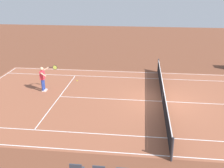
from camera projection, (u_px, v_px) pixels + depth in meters
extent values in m
plane|color=brown|center=(162.00, 101.00, 16.05)|extent=(60.00, 60.00, 0.00)
cube|color=#935138|center=(162.00, 101.00, 16.05)|extent=(24.20, 11.40, 0.00)
cube|color=white|center=(158.00, 73.00, 21.16)|extent=(23.80, 0.05, 0.01)
cube|color=white|center=(170.00, 156.00, 10.94)|extent=(23.80, 0.05, 0.01)
cube|color=white|center=(159.00, 79.00, 19.87)|extent=(23.80, 0.05, 0.01)
cube|color=white|center=(168.00, 138.00, 12.23)|extent=(23.80, 0.05, 0.01)
cube|color=white|center=(60.00, 97.00, 16.74)|extent=(0.05, 8.22, 0.01)
cube|color=white|center=(162.00, 101.00, 16.05)|extent=(12.80, 0.05, 0.01)
cylinder|color=#2D2D33|center=(158.00, 65.00, 21.25)|extent=(0.10, 0.10, 1.08)
cylinder|color=#2D2D33|center=(172.00, 149.00, 10.47)|extent=(0.10, 0.10, 1.08)
cube|color=black|center=(163.00, 95.00, 15.90)|extent=(0.02, 11.60, 0.88)
cube|color=white|center=(163.00, 87.00, 15.72)|extent=(0.04, 11.60, 0.06)
cube|color=white|center=(163.00, 95.00, 15.90)|extent=(0.04, 0.06, 0.88)
cylinder|color=navy|center=(43.00, 85.00, 17.38)|extent=(0.15, 0.15, 0.74)
cube|color=white|center=(44.00, 91.00, 17.52)|extent=(0.28, 0.12, 0.09)
cylinder|color=navy|center=(44.00, 84.00, 17.60)|extent=(0.15, 0.15, 0.74)
cube|color=white|center=(45.00, 89.00, 17.74)|extent=(0.28, 0.12, 0.09)
cube|color=#E03342|center=(42.00, 75.00, 17.26)|extent=(0.25, 0.39, 0.56)
sphere|color=#DBAA84|center=(42.00, 69.00, 17.11)|extent=(0.23, 0.23, 0.23)
cylinder|color=#DBAA84|center=(43.00, 75.00, 16.94)|extent=(0.42, 0.21, 0.26)
cylinder|color=#DBAA84|center=(46.00, 69.00, 17.39)|extent=(0.42, 0.23, 0.30)
cylinder|color=#232326|center=(51.00, 67.00, 17.38)|extent=(0.28, 0.04, 0.04)
torus|color=#232326|center=(55.00, 67.00, 17.36)|extent=(0.31, 0.03, 0.31)
cylinder|color=#C6D84C|center=(55.00, 67.00, 17.36)|extent=(0.27, 0.01, 0.27)
sphere|color=#CCE01E|center=(77.00, 80.00, 19.43)|extent=(0.07, 0.07, 0.07)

